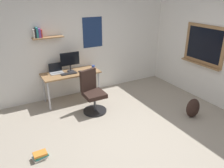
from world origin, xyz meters
TOP-DOWN VIEW (x-y plane):
  - ground_plane at (0.00, 0.00)m, footprint 5.20×5.20m
  - wall_back at (-0.01, 2.45)m, footprint 5.00×0.30m
  - desk at (-0.45, 2.08)m, footprint 1.35×0.58m
  - office_chair at (-0.23, 1.34)m, footprint 0.52×0.54m
  - laptop at (-0.76, 2.22)m, footprint 0.31×0.21m
  - monitor_primary at (-0.42, 2.17)m, footprint 0.46×0.17m
  - keyboard at (-0.52, 2.01)m, footprint 0.37×0.13m
  - computer_mouse at (-0.24, 2.01)m, footprint 0.10×0.06m
  - coffee_mug at (0.12, 2.06)m, footprint 0.08×0.08m
  - backpack at (1.52, 0.06)m, footprint 0.32×0.22m
  - book_stack_on_floor at (-1.63, 0.32)m, footprint 0.26×0.19m

SIDE VIEW (x-z plane):
  - ground_plane at x=0.00m, z-range 0.00..0.00m
  - book_stack_on_floor at x=-1.63m, z-range 0.00..0.12m
  - backpack at x=1.52m, z-range 0.00..0.43m
  - office_chair at x=-0.23m, z-range -0.07..0.88m
  - desk at x=-0.45m, z-range 0.28..1.00m
  - keyboard at x=-0.52m, z-range 0.72..0.74m
  - computer_mouse at x=-0.24m, z-range 0.72..0.75m
  - coffee_mug at x=0.12m, z-range 0.72..0.81m
  - laptop at x=-0.76m, z-range 0.66..0.89m
  - monitor_primary at x=-0.42m, z-range 0.76..1.22m
  - wall_back at x=-0.01m, z-range 0.00..2.60m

